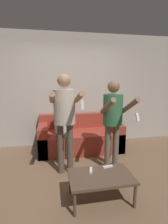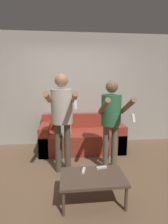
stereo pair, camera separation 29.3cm
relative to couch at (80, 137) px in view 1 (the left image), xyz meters
The scene contains 9 objects.
ground_plane 1.25m from the couch, 96.84° to the right, with size 14.00×14.00×0.00m, color brown.
wall_back 1.18m from the couch, 106.89° to the left, with size 6.40×0.06×2.70m.
couch is the anchor object (origin of this frame).
person_standing_left 1.36m from the couch, 112.72° to the right, with size 0.48×0.75×1.70m.
person_standing_right 1.31m from the couch, 67.31° to the right, with size 0.46×0.74×1.60m.
person_seated 0.59m from the couch, 154.88° to the right, with size 0.34×0.54×1.18m.
coffee_table 1.80m from the couch, 90.68° to the right, with size 0.85×0.54×0.36m.
remote_near 1.68m from the couch, 94.34° to the right, with size 0.07×0.15×0.02m.
remote_far 1.62m from the couch, 85.17° to the right, with size 0.15×0.06×0.02m.
Camera 1 is at (-0.50, -2.63, 1.62)m, focal length 28.00 mm.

